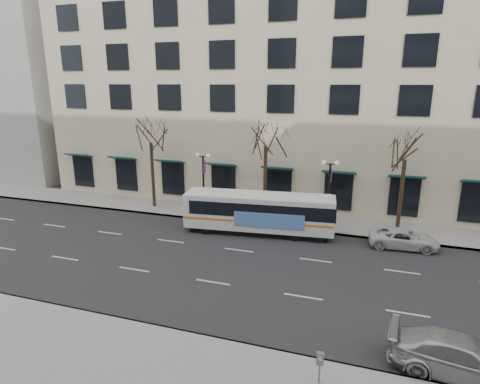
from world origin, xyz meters
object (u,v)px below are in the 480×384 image
at_px(lamp_post_right, 329,191).
at_px(pay_station, 320,361).
at_px(tree_far_right, 406,146).
at_px(silver_car, 462,357).
at_px(tree_far_mid, 266,133).
at_px(tree_far_left, 150,131).
at_px(white_pickup, 404,239).
at_px(lamp_post_left, 204,181).
at_px(city_bus, 260,212).

xyz_separation_m(lamp_post_right, pay_station, (1.57, -16.58, -1.89)).
distance_m(tree_far_right, silver_car, 16.06).
bearing_deg(tree_far_mid, pay_station, -69.06).
relative_size(tree_far_left, tree_far_mid, 0.98).
height_order(lamp_post_right, white_pickup, lamp_post_right).
bearing_deg(white_pickup, lamp_post_right, 65.18).
relative_size(tree_far_left, lamp_post_left, 1.60).
height_order(silver_car, pay_station, silver_car).
relative_size(silver_car, pay_station, 4.20).
distance_m(tree_far_mid, tree_far_right, 10.01).
xyz_separation_m(tree_far_right, white_pickup, (0.26, -2.62, -5.80)).
relative_size(tree_far_mid, city_bus, 0.78).
distance_m(silver_car, white_pickup, 12.39).
distance_m(lamp_post_right, city_bus, 5.34).
bearing_deg(lamp_post_right, lamp_post_left, 180.00).
bearing_deg(tree_far_left, silver_car, -34.74).
distance_m(tree_far_mid, city_bus, 6.11).
height_order(tree_far_right, white_pickup, tree_far_right).
distance_m(tree_far_left, silver_car, 26.89).
bearing_deg(tree_far_mid, lamp_post_right, -6.83).
xyz_separation_m(tree_far_left, tree_far_mid, (10.00, 0.00, 0.21)).
distance_m(lamp_post_right, silver_car, 15.92).
relative_size(city_bus, silver_car, 2.10).
height_order(tree_far_mid, city_bus, tree_far_mid).
bearing_deg(city_bus, tree_far_mid, 91.66).
distance_m(lamp_post_left, white_pickup, 15.56).
bearing_deg(silver_car, white_pickup, 11.77).
height_order(tree_far_right, pay_station, tree_far_right).
xyz_separation_m(tree_far_mid, city_bus, (0.42, -2.99, -5.31)).
height_order(silver_car, white_pickup, silver_car).
relative_size(tree_far_right, white_pickup, 1.80).
relative_size(white_pickup, pay_station, 3.58).
relative_size(lamp_post_left, pay_station, 4.18).
bearing_deg(lamp_post_left, lamp_post_right, 0.00).
distance_m(lamp_post_left, city_bus, 6.07).
distance_m(lamp_post_left, silver_car, 22.00).
bearing_deg(pay_station, silver_car, 20.72).
height_order(city_bus, silver_car, city_bus).
distance_m(lamp_post_right, white_pickup, 6.08).
xyz_separation_m(city_bus, white_pickup, (9.83, 0.38, -0.98)).
relative_size(tree_far_right, lamp_post_left, 1.55).
relative_size(lamp_post_left, silver_car, 1.00).
height_order(lamp_post_right, pay_station, lamp_post_right).
relative_size(tree_far_right, pay_station, 6.47).
xyz_separation_m(tree_far_left, lamp_post_left, (5.01, -0.60, -3.75)).
xyz_separation_m(lamp_post_left, white_pickup, (15.25, -2.02, -2.32)).
bearing_deg(tree_far_left, lamp_post_right, -2.29).
xyz_separation_m(tree_far_mid, silver_car, (11.55, -14.94, -6.15)).
xyz_separation_m(tree_far_left, silver_car, (21.55, -14.94, -5.94)).
relative_size(lamp_post_right, silver_car, 1.00).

